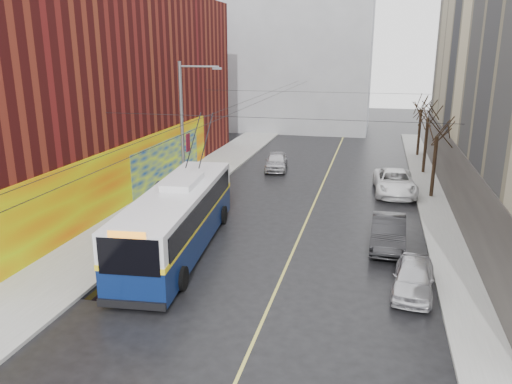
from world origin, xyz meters
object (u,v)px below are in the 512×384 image
streetlight_pole (185,132)px  parked_car_a (413,277)px  tree_mid (429,108)px  parked_car_b (388,232)px  tree_far (422,101)px  trolleybus (178,218)px  tree_near (438,124)px  pedestrian_a (175,192)px  following_car (276,161)px  pedestrian_b (183,183)px  pedestrian_c (160,192)px  parked_car_c (395,182)px

streetlight_pole → parked_car_a: 16.18m
tree_mid → parked_car_b: (-2.95, -16.62, -4.47)m
tree_far → trolleybus: size_ratio=0.51×
tree_near → tree_far: tree_far is taller
pedestrian_a → tree_far: bearing=-37.0°
tree_mid → following_car: 12.68m
parked_car_b → following_car: 17.55m
streetlight_pole → parked_car_a: (13.14, -8.47, -4.17)m
parked_car_a → tree_mid: bearing=90.6°
parked_car_b → pedestrian_b: bearing=157.0°
tree_far → pedestrian_a: (-15.97, -20.01, -4.14)m
trolleybus → pedestrian_c: bearing=115.7°
tree_mid → parked_car_b: bearing=-100.1°
pedestrian_b → parked_car_a: bearing=-115.3°
parked_car_c → parked_car_b: bearing=-97.0°
tree_far → trolleybus: 29.73m
tree_mid → trolleybus: size_ratio=0.52×
parked_car_a → pedestrian_a: 16.34m
streetlight_pole → parked_car_c: 14.88m
parked_car_b → following_car: (-8.81, 15.18, -0.04)m
pedestrian_c → pedestrian_a: bearing=-115.5°
streetlight_pole → following_car: size_ratio=2.08×
parked_car_c → pedestrian_a: (-13.56, -6.57, 0.20)m
trolleybus → parked_car_c: bearing=45.2°
tree_far → parked_car_a: tree_far is taller
tree_near → parked_car_a: 15.23m
streetlight_pole → parked_car_b: bearing=-16.5°
tree_near → parked_car_c: bearing=167.0°
parked_car_a → parked_car_b: (-0.95, 4.86, 0.10)m
pedestrian_b → trolleybus: bearing=-147.5°
tree_mid → streetlight_pole: bearing=-139.3°
streetlight_pole → pedestrian_c: 4.34m
tree_near → tree_mid: 7.01m
tree_far → pedestrian_c: bearing=-130.3°
streetlight_pole → tree_near: 16.28m
pedestrian_c → tree_mid: bearing=-79.0°
tree_near → pedestrian_c: tree_near is taller
pedestrian_b → pedestrian_c: size_ratio=1.01×
tree_far → pedestrian_b: 24.39m
tree_far → pedestrian_a: tree_far is taller
tree_far → following_car: 15.13m
tree_near → parked_car_a: tree_near is taller
tree_far → tree_near: bearing=-90.0°
tree_mid → parked_car_a: size_ratio=1.68×
tree_near → following_car: tree_near is taller
streetlight_pole → tree_mid: streetlight_pole is taller
tree_near → trolleybus: (-13.05, -12.49, -3.29)m
tree_near → trolleybus: tree_near is taller
tree_far → parked_car_c: 14.33m
parked_car_c → pedestrian_c: bearing=-159.6°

